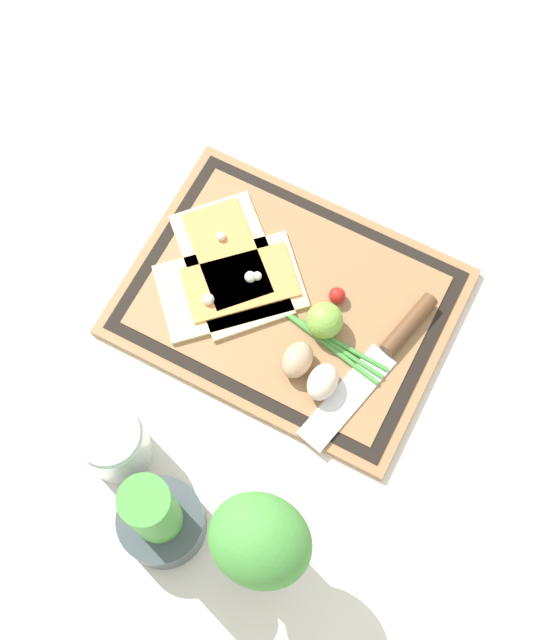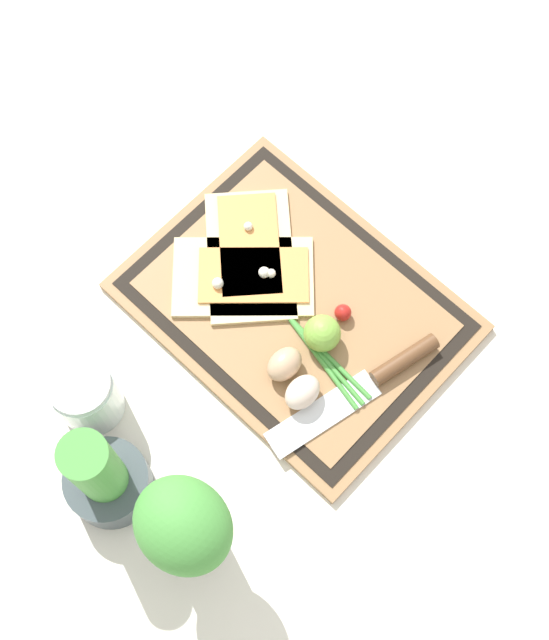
# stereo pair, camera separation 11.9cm
# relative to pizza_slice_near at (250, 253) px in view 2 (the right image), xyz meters

# --- Properties ---
(ground_plane) EXTENTS (6.00, 6.00, 0.00)m
(ground_plane) POSITION_rel_pizza_slice_near_xyz_m (-0.10, 0.01, -0.02)
(ground_plane) COLOR silver
(cutting_board) EXTENTS (0.44, 0.33, 0.02)m
(cutting_board) POSITION_rel_pizza_slice_near_xyz_m (-0.10, 0.01, -0.01)
(cutting_board) COLOR #997047
(cutting_board) RESTS_ON ground_plane
(pizza_slice_near) EXTENTS (0.23, 0.22, 0.02)m
(pizza_slice_near) POSITION_rel_pizza_slice_near_xyz_m (0.00, 0.00, 0.00)
(pizza_slice_near) COLOR beige
(pizza_slice_near) RESTS_ON cutting_board
(pizza_slice_far) EXTENTS (0.22, 0.22, 0.02)m
(pizza_slice_far) POSITION_rel_pizza_slice_near_xyz_m (-0.02, 0.03, 0.00)
(pizza_slice_far) COLOR beige
(pizza_slice_far) RESTS_ON cutting_board
(knife) EXTENTS (0.09, 0.26, 0.02)m
(knife) POSITION_rel_pizza_slice_near_xyz_m (-0.25, 0.01, 0.00)
(knife) COLOR silver
(knife) RESTS_ON cutting_board
(egg_brown) EXTENTS (0.04, 0.05, 0.04)m
(egg_brown) POSITION_rel_pizza_slice_near_xyz_m (-0.15, 0.09, 0.01)
(egg_brown) COLOR tan
(egg_brown) RESTS_ON cutting_board
(egg_pink) EXTENTS (0.04, 0.05, 0.04)m
(egg_pink) POSITION_rel_pizza_slice_near_xyz_m (-0.19, 0.10, 0.01)
(egg_pink) COLOR beige
(egg_pink) RESTS_ON cutting_board
(lime) EXTENTS (0.05, 0.05, 0.05)m
(lime) POSITION_rel_pizza_slice_near_xyz_m (-0.16, 0.03, 0.02)
(lime) COLOR #7FB742
(lime) RESTS_ON cutting_board
(cherry_tomato_red) EXTENTS (0.02, 0.02, 0.02)m
(cherry_tomato_red) POSITION_rel_pizza_slice_near_xyz_m (-0.16, -0.02, 0.01)
(cherry_tomato_red) COLOR red
(cherry_tomato_red) RESTS_ON cutting_board
(scallion_bunch) EXTENTS (0.31, 0.07, 0.01)m
(scallion_bunch) POSITION_rel_pizza_slice_near_xyz_m (-0.11, 0.03, -0.00)
(scallion_bunch) COLOR #47933D
(scallion_bunch) RESTS_ON cutting_board
(herb_pot) EXTENTS (0.11, 0.11, 0.20)m
(herb_pot) POSITION_rel_pizza_slice_near_xyz_m (-0.10, 0.35, 0.05)
(herb_pot) COLOR #3D474C
(herb_pot) RESTS_ON ground_plane
(sauce_jar) EXTENTS (0.08, 0.08, 0.11)m
(sauce_jar) POSITION_rel_pizza_slice_near_xyz_m (0.00, 0.30, 0.02)
(sauce_jar) COLOR silver
(sauce_jar) RESTS_ON ground_plane
(herb_glass) EXTENTS (0.12, 0.10, 0.21)m
(herb_glass) POSITION_rel_pizza_slice_near_xyz_m (-0.22, 0.33, 0.10)
(herb_glass) COLOR silver
(herb_glass) RESTS_ON ground_plane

